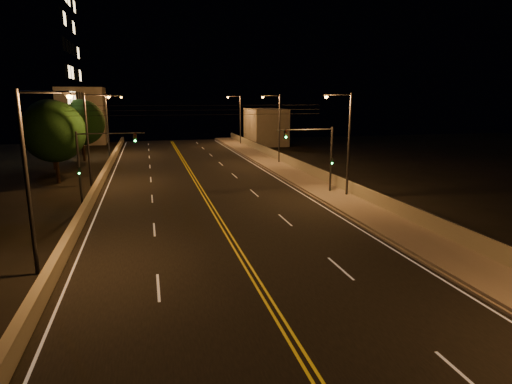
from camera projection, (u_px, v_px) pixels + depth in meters
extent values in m
cube|color=black|center=(221.00, 223.00, 29.52)|extent=(18.00, 120.00, 0.02)
cube|color=gray|center=(363.00, 211.00, 32.09)|extent=(3.60, 120.00, 0.30)
cube|color=gray|center=(340.00, 213.00, 31.65)|extent=(0.14, 120.00, 0.15)
cube|color=gray|center=(383.00, 201.00, 32.34)|extent=(0.30, 120.00, 1.00)
cube|color=gray|center=(76.00, 226.00, 27.19)|extent=(0.45, 120.00, 0.89)
cube|color=gray|center=(266.00, 127.00, 78.22)|extent=(6.00, 10.00, 6.48)
cube|color=gray|center=(83.00, 116.00, 79.38)|extent=(8.00, 8.00, 10.29)
cylinder|color=black|center=(384.00, 194.00, 32.23)|extent=(0.06, 120.00, 0.06)
cube|color=silver|center=(89.00, 232.00, 27.46)|extent=(0.12, 116.00, 0.00)
cube|color=silver|center=(336.00, 214.00, 31.59)|extent=(0.12, 116.00, 0.00)
cube|color=gold|center=(219.00, 223.00, 29.49)|extent=(0.12, 116.00, 0.00)
cube|color=gold|center=(223.00, 222.00, 29.56)|extent=(0.12, 116.00, 0.00)
cube|color=silver|center=(158.00, 287.00, 19.45)|extent=(0.12, 3.00, 0.00)
cube|color=silver|center=(154.00, 229.00, 27.97)|extent=(0.12, 3.00, 0.00)
cube|color=silver|center=(152.00, 199.00, 36.48)|extent=(0.12, 3.00, 0.00)
cube|color=silver|center=(151.00, 179.00, 45.00)|extent=(0.12, 3.00, 0.00)
cube|color=silver|center=(150.00, 166.00, 53.52)|extent=(0.12, 3.00, 0.00)
cube|color=silver|center=(149.00, 157.00, 62.04)|extent=(0.12, 3.00, 0.00)
cube|color=silver|center=(149.00, 150.00, 70.55)|extent=(0.12, 3.00, 0.00)
cube|color=silver|center=(148.00, 144.00, 79.07)|extent=(0.12, 3.00, 0.00)
cube|color=silver|center=(467.00, 379.00, 13.09)|extent=(0.12, 3.00, 0.00)
cube|color=silver|center=(340.00, 268.00, 21.61)|extent=(0.12, 3.00, 0.00)
cube|color=silver|center=(285.00, 220.00, 30.13)|extent=(0.12, 3.00, 0.00)
cube|color=silver|center=(254.00, 193.00, 38.65)|extent=(0.12, 3.00, 0.00)
cube|color=silver|center=(235.00, 176.00, 47.16)|extent=(0.12, 3.00, 0.00)
cube|color=silver|center=(221.00, 164.00, 55.68)|extent=(0.12, 3.00, 0.00)
cube|color=silver|center=(211.00, 155.00, 64.20)|extent=(0.12, 3.00, 0.00)
cube|color=silver|center=(203.00, 148.00, 72.72)|extent=(0.12, 3.00, 0.00)
cube|color=silver|center=(197.00, 143.00, 81.23)|extent=(0.12, 3.00, 0.00)
cylinder|color=#2D2D33|center=(349.00, 147.00, 35.98)|extent=(0.20, 0.20, 8.85)
cylinder|color=#2D2D33|center=(339.00, 95.00, 34.79)|extent=(2.20, 0.12, 0.12)
cube|color=#2D2D33|center=(326.00, 95.00, 34.54)|extent=(0.50, 0.25, 0.14)
sphere|color=#FF9E2D|center=(326.00, 97.00, 34.56)|extent=(0.28, 0.28, 0.28)
cylinder|color=#2D2D33|center=(279.00, 130.00, 54.57)|extent=(0.20, 0.20, 8.85)
cylinder|color=#2D2D33|center=(271.00, 96.00, 53.39)|extent=(2.20, 0.12, 0.12)
cube|color=#2D2D33|center=(263.00, 96.00, 53.14)|extent=(0.50, 0.25, 0.14)
sphere|color=#FF9E2D|center=(263.00, 97.00, 53.16)|extent=(0.28, 0.28, 0.28)
cylinder|color=#2D2D33|center=(240.00, 120.00, 76.93)|extent=(0.20, 0.20, 8.85)
cylinder|color=#2D2D33|center=(234.00, 96.00, 75.74)|extent=(2.20, 0.12, 0.12)
cube|color=#2D2D33|center=(228.00, 97.00, 75.49)|extent=(0.50, 0.25, 0.14)
sphere|color=#FF9E2D|center=(228.00, 97.00, 75.51)|extent=(0.28, 0.28, 0.28)
cylinder|color=#2D2D33|center=(27.00, 186.00, 20.04)|extent=(0.20, 0.20, 8.85)
cylinder|color=#2D2D33|center=(43.00, 92.00, 19.38)|extent=(2.20, 0.12, 0.12)
cube|color=#2D2D33|center=(69.00, 94.00, 19.66)|extent=(0.50, 0.25, 0.14)
sphere|color=#FF9E2D|center=(69.00, 96.00, 19.68)|extent=(0.28, 0.28, 0.28)
cylinder|color=#2D2D33|center=(88.00, 141.00, 41.02)|extent=(0.20, 0.20, 8.85)
cylinder|color=#2D2D33|center=(96.00, 95.00, 40.36)|extent=(2.20, 0.12, 0.12)
cube|color=#2D2D33|center=(108.00, 96.00, 40.64)|extent=(0.50, 0.25, 0.14)
sphere|color=#FF9E2D|center=(108.00, 97.00, 40.66)|extent=(0.28, 0.28, 0.28)
cylinder|color=#2D2D33|center=(107.00, 126.00, 62.53)|extent=(0.20, 0.20, 8.85)
cylinder|color=#2D2D33|center=(113.00, 96.00, 61.87)|extent=(2.20, 0.12, 0.12)
cube|color=#2D2D33|center=(121.00, 96.00, 62.15)|extent=(0.50, 0.25, 0.14)
sphere|color=#FF9E2D|center=(121.00, 97.00, 62.17)|extent=(0.28, 0.28, 0.28)
cylinder|color=#2D2D33|center=(331.00, 161.00, 37.70)|extent=(0.18, 0.18, 5.98)
cylinder|color=#2D2D33|center=(305.00, 130.00, 36.50)|extent=(5.00, 0.10, 0.10)
cube|color=black|center=(286.00, 134.00, 36.15)|extent=(0.28, 0.18, 0.80)
sphere|color=#19FF4C|center=(286.00, 137.00, 36.10)|extent=(0.14, 0.14, 0.14)
cube|color=black|center=(332.00, 161.00, 37.56)|extent=(0.22, 0.14, 0.55)
cylinder|color=#2D2D33|center=(79.00, 171.00, 32.71)|extent=(0.18, 0.18, 5.98)
cylinder|color=#2D2D33|center=(111.00, 133.00, 32.70)|extent=(5.00, 0.10, 0.10)
cube|color=black|center=(135.00, 137.00, 33.20)|extent=(0.28, 0.18, 0.80)
sphere|color=#19FF4C|center=(135.00, 141.00, 33.15)|extent=(0.14, 0.14, 0.14)
cube|color=black|center=(79.00, 171.00, 32.56)|extent=(0.22, 0.14, 0.55)
cylinder|color=black|center=(201.00, 115.00, 37.00)|extent=(22.00, 0.03, 0.03)
cylinder|color=black|center=(201.00, 110.00, 36.92)|extent=(22.00, 0.03, 0.03)
cylinder|color=black|center=(201.00, 105.00, 36.83)|extent=(22.00, 0.03, 0.03)
cylinder|color=black|center=(58.00, 169.00, 42.94)|extent=(0.36, 0.36, 2.87)
sphere|color=black|center=(54.00, 132.00, 42.13)|extent=(6.06, 6.06, 6.06)
cylinder|color=black|center=(54.00, 157.00, 51.21)|extent=(0.36, 0.36, 2.90)
sphere|color=black|center=(51.00, 126.00, 50.40)|extent=(6.12, 6.12, 6.12)
cylinder|color=black|center=(84.00, 150.00, 58.07)|extent=(0.36, 0.36, 2.89)
sphere|color=black|center=(81.00, 122.00, 57.26)|extent=(6.10, 6.10, 6.10)
cylinder|color=black|center=(83.00, 147.00, 63.77)|extent=(0.36, 0.36, 2.59)
sphere|color=black|center=(81.00, 124.00, 63.04)|extent=(5.48, 5.48, 5.48)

